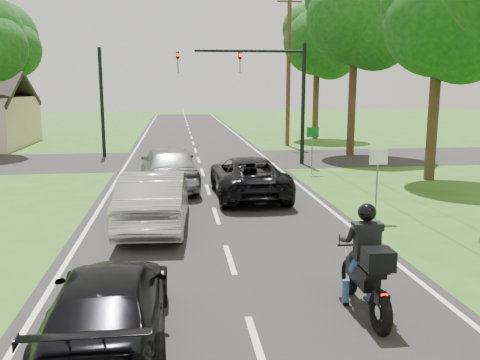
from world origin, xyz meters
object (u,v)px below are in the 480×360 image
Objects in this scene: dark_suv at (248,176)px; utility_pole_far at (289,68)px; motorcycle_rider at (366,271)px; silver_sedan at (155,199)px; sign_white at (378,167)px; dark_car_behind at (109,305)px; sign_green at (312,139)px; traffic_signal at (267,82)px; silver_suv at (169,166)px.

utility_pole_far reaches higher than dark_suv.
motorcycle_rider is 7.15m from silver_sedan.
sign_white is (2.63, 6.06, 0.81)m from motorcycle_rider.
dark_car_behind is 2.05× the size of sign_green.
dark_suv is 8.33m from traffic_signal.
silver_sedan is at bearing -112.77° from utility_pole_far.
motorcycle_rider is 0.36× the size of traffic_signal.
sign_white is (6.17, -5.46, 0.72)m from silver_suv.
silver_suv is at bearing -158.26° from sign_green.
traffic_signal is (5.59, 17.61, 3.49)m from dark_car_behind.
traffic_signal is 8.55m from utility_pole_far.
silver_suv is (-3.53, 11.52, 0.10)m from motorcycle_rider.
silver_sedan is 5.51m from silver_suv.
traffic_signal is 3.00× the size of sign_white.
motorcycle_rider reaches higher than dark_suv.
traffic_signal reaches higher than motorcycle_rider.
motorcycle_rider is 0.23× the size of utility_pole_far.
utility_pole_far is (4.13, 25.08, 4.30)m from motorcycle_rider.
traffic_signal is at bearing 86.95° from motorcycle_rider.
silver_sedan is 21.11m from utility_pole_far.
traffic_signal is 4.24m from sign_green.
utility_pole_far reaches higher than dark_car_behind.
utility_pole_far is 4.71× the size of sign_white.
dark_car_behind is 9.63m from sign_white.
sign_green is at bearing -96.73° from utility_pole_far.
sign_green is (2.83, 14.06, 0.81)m from motorcycle_rider.
sign_white and sign_green have the same top height.
silver_sedan is 2.30× the size of sign_white.
dark_car_behind is at bearing -136.52° from sign_white.
sign_white is at bearing -176.57° from silver_sedan.
traffic_signal is 3.00× the size of sign_green.
utility_pole_far is (8.45, 25.61, 4.44)m from dark_car_behind.
sign_green is at bearing 88.57° from sign_white.
motorcycle_rider is at bearing 125.80° from silver_sedan.
dark_car_behind is 2.05× the size of sign_white.
silver_sedan reaches higher than dark_car_behind.
motorcycle_rider is 25.78m from utility_pole_far.
utility_pole_far reaches higher than silver_suv.
silver_suv is 0.80× the size of traffic_signal.
sign_green reaches higher than silver_suv.
dark_car_behind is (-0.45, -6.55, -0.17)m from silver_sedan.
silver_sedan is 0.96× the size of silver_suv.
utility_pole_far reaches higher than traffic_signal.
sign_white reaches higher than dark_car_behind.
sign_green is at bearing -129.91° from dark_suv.
dark_car_behind is at bearing -107.61° from traffic_signal.
silver_suv is at bearing 108.25° from motorcycle_rider.
silver_sedan is 6.57m from dark_car_behind.
silver_sedan is 10.49m from sign_green.
sign_white is at bearing -82.95° from traffic_signal.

